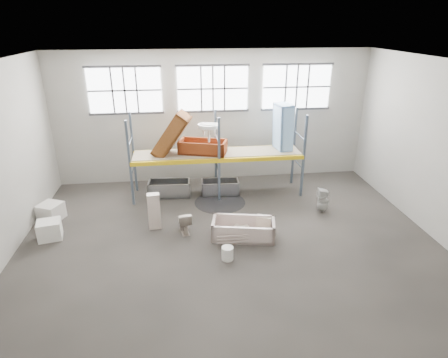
{
  "coord_description": "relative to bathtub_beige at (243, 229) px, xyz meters",
  "views": [
    {
      "loc": [
        -1.3,
        -9.19,
        5.95
      ],
      "look_at": [
        0.0,
        1.5,
        1.4
      ],
      "focal_mm": 30.25,
      "sensor_mm": 36.0,
      "label": 1
    }
  ],
  "objects": [
    {
      "name": "floor",
      "position": [
        -0.43,
        -0.34,
        -0.32
      ],
      "size": [
        12.0,
        10.0,
        0.1
      ],
      "primitive_type": "cube",
      "color": "#4C4741",
      "rests_on": "ground"
    },
    {
      "name": "ceiling",
      "position": [
        -0.43,
        -0.34,
        4.78
      ],
      "size": [
        12.0,
        10.0,
        0.1
      ],
      "primitive_type": "cube",
      "color": "silver",
      "rests_on": "ground"
    },
    {
      "name": "wall_back",
      "position": [
        -0.43,
        4.71,
        2.23
      ],
      "size": [
        12.0,
        0.1,
        5.0
      ],
      "primitive_type": "cube",
      "color": "#9F9C93",
      "rests_on": "ground"
    },
    {
      "name": "wall_front",
      "position": [
        -0.43,
        -5.39,
        2.23
      ],
      "size": [
        12.0,
        0.1,
        5.0
      ],
      "primitive_type": "cube",
      "color": "#A3A197",
      "rests_on": "ground"
    },
    {
      "name": "wall_right",
      "position": [
        5.62,
        -0.34,
        2.23
      ],
      "size": [
        0.1,
        10.0,
        5.0
      ],
      "primitive_type": "cube",
      "color": "#B6B4A9",
      "rests_on": "ground"
    },
    {
      "name": "window_left",
      "position": [
        -3.63,
        4.6,
        3.33
      ],
      "size": [
        2.6,
        0.04,
        1.6
      ],
      "primitive_type": "cube",
      "color": "white",
      "rests_on": "wall_back"
    },
    {
      "name": "window_mid",
      "position": [
        -0.43,
        4.6,
        3.33
      ],
      "size": [
        2.6,
        0.04,
        1.6
      ],
      "primitive_type": "cube",
      "color": "white",
      "rests_on": "wall_back"
    },
    {
      "name": "window_right",
      "position": [
        2.77,
        4.6,
        3.33
      ],
      "size": [
        2.6,
        0.04,
        1.6
      ],
      "primitive_type": "cube",
      "color": "white",
      "rests_on": "wall_back"
    },
    {
      "name": "rack_upright_la",
      "position": [
        -3.43,
        2.56,
        1.23
      ],
      "size": [
        0.08,
        0.08,
        3.0
      ],
      "primitive_type": "cube",
      "color": "slate",
      "rests_on": "floor"
    },
    {
      "name": "rack_upright_lb",
      "position": [
        -3.43,
        3.76,
        1.23
      ],
      "size": [
        0.08,
        0.08,
        3.0
      ],
      "primitive_type": "cube",
      "color": "slate",
      "rests_on": "floor"
    },
    {
      "name": "rack_upright_ma",
      "position": [
        -0.43,
        2.56,
        1.23
      ],
      "size": [
        0.08,
        0.08,
        3.0
      ],
      "primitive_type": "cube",
      "color": "slate",
      "rests_on": "floor"
    },
    {
      "name": "rack_upright_mb",
      "position": [
        -0.43,
        3.76,
        1.23
      ],
      "size": [
        0.08,
        0.08,
        3.0
      ],
      "primitive_type": "cube",
      "color": "slate",
      "rests_on": "floor"
    },
    {
      "name": "rack_upright_ra",
      "position": [
        2.57,
        2.56,
        1.23
      ],
      "size": [
        0.08,
        0.08,
        3.0
      ],
      "primitive_type": "cube",
      "color": "slate",
      "rests_on": "floor"
    },
    {
      "name": "rack_upright_rb",
      "position": [
        2.57,
        3.76,
        1.23
      ],
      "size": [
        0.08,
        0.08,
        3.0
      ],
      "primitive_type": "cube",
      "color": "slate",
      "rests_on": "floor"
    },
    {
      "name": "rack_beam_front",
      "position": [
        -0.43,
        2.56,
        1.23
      ],
      "size": [
        6.0,
        0.1,
        0.14
      ],
      "primitive_type": "cube",
      "color": "yellow",
      "rests_on": "floor"
    },
    {
      "name": "rack_beam_back",
      "position": [
        -0.43,
        3.76,
        1.23
      ],
      "size": [
        6.0,
        0.1,
        0.14
      ],
      "primitive_type": "cube",
      "color": "yellow",
      "rests_on": "floor"
    },
    {
      "name": "shelf_deck",
      "position": [
        -0.43,
        3.16,
        1.31
      ],
      "size": [
        5.9,
        1.1,
        0.03
      ],
      "primitive_type": "cube",
      "color": "gray",
      "rests_on": "floor"
    },
    {
      "name": "wet_patch",
      "position": [
        -0.43,
        2.36,
        -0.27
      ],
      "size": [
        1.8,
        1.8,
        0.0
      ],
      "primitive_type": "cylinder",
      "color": "black",
      "rests_on": "floor"
    },
    {
      "name": "bathtub_beige",
      "position": [
        0.0,
        0.0,
        0.0
      ],
      "size": [
        1.97,
        1.21,
        0.54
      ],
      "primitive_type": null,
      "rotation": [
        0.0,
        0.0,
        -0.2
      ],
      "color": "beige",
      "rests_on": "floor"
    },
    {
      "name": "cistern_spare",
      "position": [
        0.68,
        0.27,
        0.01
      ],
      "size": [
        0.5,
        0.38,
        0.43
      ],
      "primitive_type": "cube",
      "rotation": [
        0.0,
        0.0,
        -0.4
      ],
      "color": "beige",
      "rests_on": "bathtub_beige"
    },
    {
      "name": "sink_in_tub",
      "position": [
        -0.02,
        0.18,
        -0.11
      ],
      "size": [
        0.58,
        0.58,
        0.16
      ],
      "primitive_type": "imported",
      "rotation": [
        0.0,
        0.0,
        -0.3
      ],
      "color": "beige",
      "rests_on": "bathtub_beige"
    },
    {
      "name": "toilet_beige",
      "position": [
        -1.73,
        0.5,
        0.08
      ],
      "size": [
        0.5,
        0.74,
        0.7
      ],
      "primitive_type": "imported",
      "rotation": [
        0.0,
        0.0,
        3.32
      ],
      "color": "beige",
      "rests_on": "floor"
    },
    {
      "name": "cistern_tall",
      "position": [
        -2.61,
        0.85,
        0.31
      ],
      "size": [
        0.39,
        0.27,
        1.15
      ],
      "primitive_type": "cube",
      "rotation": [
        0.0,
        0.0,
        0.08
      ],
      "color": "beige",
      "rests_on": "floor"
    },
    {
      "name": "toilet_white",
      "position": [
        2.91,
        1.28,
        0.14
      ],
      "size": [
        0.42,
        0.41,
        0.83
      ],
      "primitive_type": "imported",
      "rotation": [
        0.0,
        0.0,
        -1.68
      ],
      "color": "silver",
      "rests_on": "floor"
    },
    {
      "name": "steel_tub_left",
      "position": [
        -2.2,
        3.18,
        0.01
      ],
      "size": [
        1.54,
        0.79,
        0.55
      ],
      "primitive_type": null,
      "rotation": [
        0.0,
        0.0,
        -0.06
      ],
      "color": "#AAACB2",
      "rests_on": "floor"
    },
    {
      "name": "steel_tub_right",
      "position": [
        -0.34,
        3.13,
        -0.02
      ],
      "size": [
        1.39,
        0.7,
        0.5
      ],
      "primitive_type": null,
      "rotation": [
        0.0,
        0.0,
        -0.05
      ],
      "color": "#A6A7AE",
      "rests_on": "floor"
    },
    {
      "name": "rust_tub_flat",
      "position": [
        -0.94,
        3.17,
        1.55
      ],
      "size": [
        1.8,
        1.22,
        0.46
      ],
      "primitive_type": null,
      "rotation": [
        0.0,
        0.0,
        -0.3
      ],
      "color": "#913515",
      "rests_on": "shelf_deck"
    },
    {
      "name": "rust_tub_tilted",
      "position": [
        -2.01,
        3.13,
        2.03
      ],
      "size": [
        1.54,
        1.12,
        1.69
      ],
      "primitive_type": null,
      "rotation": [
        0.0,
        -0.96,
        -0.25
      ],
      "color": "brown",
      "rests_on": "shelf_deck"
    },
    {
      "name": "sink_on_shelf",
      "position": [
        -0.74,
        2.91,
        1.83
      ],
      "size": [
        0.81,
        0.68,
        0.65
      ],
      "primitive_type": "imported",
      "rotation": [
        0.0,
        0.0,
        -0.16
      ],
      "color": "white",
      "rests_on": "rust_tub_flat"
    },
    {
      "name": "blue_tub_upright",
      "position": [
        1.95,
        3.28,
        2.13
      ],
      "size": [
        0.64,
        0.86,
        1.7
      ],
      "primitive_type": null,
      "rotation": [
        0.0,
        1.54,
        0.15
      ],
      "color": "#90C2F9",
      "rests_on": "shelf_deck"
    },
    {
      "name": "bucket",
      "position": [
        -0.61,
        -1.07,
        -0.08
      ],
      "size": [
        0.41,
        0.41,
        0.37
      ],
      "primitive_type": "cylinder",
      "rotation": [
        0.0,
        0.0,
        0.35
      ],
      "color": "white",
      "rests_on": "floor"
    },
    {
      "name": "carton_near",
      "position": [
        -5.65,
        0.61,
        0.01
      ],
      "size": [
        0.75,
        0.68,
        0.56
      ],
      "primitive_type": "cube",
      "rotation": [
        0.0,
        0.0,
        0.21
      ],
      "color": "white",
      "rests_on": "floor"
    },
    {
      "name": "carton_far",
      "position": [
        -5.96,
        1.81,
        0.0
      ],
      "size": [
        0.87,
        0.87,
        0.54
      ],
      "primitive_type": "cube",
      "rotation": [
        0.0,
        0.0,
        -0.43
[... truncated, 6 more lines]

